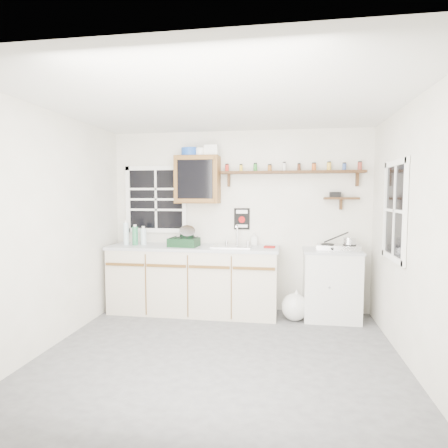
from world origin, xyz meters
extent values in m
cube|color=#4B4B4D|center=(0.00, 0.00, -0.01)|extent=(3.60, 3.20, 0.02)
cube|color=silver|center=(0.00, 0.00, 2.51)|extent=(3.60, 3.20, 0.02)
cube|color=beige|center=(-1.81, 0.00, 1.25)|extent=(0.02, 3.20, 2.50)
cube|color=beige|center=(1.81, 0.00, 1.25)|extent=(0.02, 3.20, 2.50)
cube|color=beige|center=(0.00, 1.61, 1.25)|extent=(3.60, 0.02, 2.50)
cube|color=beige|center=(0.00, -1.61, 1.25)|extent=(3.60, 0.02, 2.50)
cube|color=beige|center=(-0.58, 1.30, 0.44)|extent=(2.27, 0.60, 0.88)
cube|color=#979A9E|center=(-0.58, 1.30, 0.90)|extent=(2.31, 0.62, 0.04)
cube|color=brown|center=(-1.44, 0.99, 0.70)|extent=(0.53, 0.02, 0.03)
cube|color=brown|center=(-0.87, 0.99, 0.70)|extent=(0.53, 0.02, 0.03)
cube|color=brown|center=(-0.30, 0.99, 0.70)|extent=(0.53, 0.02, 0.03)
cube|color=brown|center=(0.27, 0.99, 0.70)|extent=(0.53, 0.02, 0.03)
cube|color=silver|center=(1.25, 1.33, 0.44)|extent=(0.70, 0.55, 0.88)
cube|color=#979A9E|center=(1.25, 1.33, 0.90)|extent=(0.73, 0.57, 0.03)
cube|color=#BCBDC1|center=(-0.05, 1.30, 0.93)|extent=(0.52, 0.44, 0.03)
cylinder|color=#BCBDC1|center=(0.00, 1.46, 1.06)|extent=(0.02, 0.02, 0.28)
cylinder|color=#BCBDC1|center=(0.00, 1.40, 1.19)|extent=(0.02, 0.14, 0.02)
cube|color=brown|center=(-0.55, 1.45, 1.82)|extent=(0.60, 0.30, 0.65)
cube|color=black|center=(-0.55, 1.29, 1.82)|extent=(0.48, 0.02, 0.52)
cylinder|color=#18439E|center=(-0.66, 1.45, 2.21)|extent=(0.24, 0.24, 0.11)
cube|color=silver|center=(-0.36, 1.45, 2.22)|extent=(0.18, 0.15, 0.14)
cylinder|color=silver|center=(-0.50, 1.40, 2.20)|extent=(0.12, 0.12, 0.10)
cube|color=#321B0D|center=(0.73, 1.51, 1.92)|extent=(1.91, 0.18, 0.04)
cube|color=#321B0D|center=(-0.13, 1.55, 1.82)|extent=(0.03, 0.10, 0.18)
cube|color=#321B0D|center=(1.58, 1.55, 1.82)|extent=(0.03, 0.10, 0.18)
cylinder|color=red|center=(-0.15, 1.51, 1.98)|extent=(0.05, 0.05, 0.09)
cylinder|color=black|center=(-0.15, 1.51, 2.03)|extent=(0.05, 0.05, 0.02)
cylinder|color=gold|center=(0.04, 1.51, 1.98)|extent=(0.04, 0.04, 0.08)
cylinder|color=black|center=(0.04, 1.51, 2.03)|extent=(0.04, 0.04, 0.02)
cylinder|color=#267226|center=(0.24, 1.51, 1.99)|extent=(0.05, 0.05, 0.09)
cylinder|color=black|center=(0.24, 1.51, 2.04)|extent=(0.05, 0.05, 0.02)
cylinder|color=#99591E|center=(0.43, 1.51, 1.98)|extent=(0.05, 0.05, 0.07)
cylinder|color=black|center=(0.43, 1.51, 2.02)|extent=(0.05, 0.05, 0.02)
cylinder|color=silver|center=(0.63, 1.51, 1.99)|extent=(0.05, 0.05, 0.10)
cylinder|color=black|center=(0.63, 1.51, 2.05)|extent=(0.04, 0.04, 0.02)
cylinder|color=#4C2614|center=(0.82, 1.51, 1.98)|extent=(0.04, 0.04, 0.08)
cylinder|color=black|center=(0.82, 1.51, 2.03)|extent=(0.04, 0.04, 0.02)
cylinder|color=#B24C19|center=(1.02, 1.51, 1.98)|extent=(0.06, 0.06, 0.09)
cylinder|color=black|center=(1.02, 1.51, 2.03)|extent=(0.05, 0.05, 0.02)
cylinder|color=gold|center=(1.21, 1.51, 1.99)|extent=(0.06, 0.06, 0.10)
cylinder|color=black|center=(1.21, 1.51, 2.05)|extent=(0.05, 0.05, 0.02)
cylinder|color=#334C8C|center=(1.41, 1.51, 1.98)|extent=(0.05, 0.05, 0.09)
cylinder|color=black|center=(1.41, 1.51, 2.03)|extent=(0.05, 0.05, 0.02)
cylinder|color=maroon|center=(1.60, 1.51, 1.99)|extent=(0.06, 0.06, 0.10)
cylinder|color=black|center=(1.60, 1.51, 2.04)|extent=(0.05, 0.05, 0.02)
cube|color=#321B0D|center=(1.38, 1.52, 1.57)|extent=(0.45, 0.15, 0.03)
cube|color=#321B0D|center=(1.38, 1.56, 1.49)|extent=(0.03, 0.08, 0.14)
cube|color=black|center=(1.30, 1.52, 1.62)|extent=(0.14, 0.10, 0.07)
cube|color=black|center=(0.05, 1.59, 1.28)|extent=(0.22, 0.01, 0.30)
cube|color=white|center=(0.05, 1.58, 1.38)|extent=(0.16, 0.00, 0.05)
cylinder|color=#A50C0C|center=(0.05, 1.58, 1.27)|extent=(0.09, 0.01, 0.09)
cube|color=white|center=(0.05, 1.58, 1.18)|extent=(0.16, 0.00, 0.04)
cube|color=black|center=(-1.20, 1.59, 1.55)|extent=(0.85, 0.02, 0.90)
cube|color=white|center=(-1.20, 1.59, 1.55)|extent=(0.93, 0.03, 0.98)
cube|color=black|center=(1.79, 0.55, 1.45)|extent=(0.02, 0.70, 1.00)
cube|color=white|center=(1.79, 0.55, 1.45)|extent=(0.03, 0.78, 1.08)
cylinder|color=silver|center=(-1.54, 1.29, 1.08)|extent=(0.07, 0.07, 0.31)
cylinder|color=silver|center=(-1.54, 1.29, 1.25)|extent=(0.04, 0.04, 0.03)
cylinder|color=#277749|center=(-1.41, 1.29, 1.05)|extent=(0.08, 0.08, 0.25)
cylinder|color=silver|center=(-1.41, 1.29, 1.19)|extent=(0.04, 0.04, 0.03)
cylinder|color=silver|center=(-1.31, 1.34, 1.04)|extent=(0.08, 0.08, 0.23)
cylinder|color=silver|center=(-1.31, 1.34, 1.17)|extent=(0.04, 0.04, 0.03)
cube|color=black|center=(-0.70, 1.26, 0.98)|extent=(0.41, 0.32, 0.11)
cylinder|color=#BCBDC1|center=(-0.65, 1.26, 1.09)|extent=(0.27, 0.29, 0.23)
imported|color=silver|center=(0.22, 1.52, 1.01)|extent=(0.10, 0.10, 0.18)
cube|color=maroon|center=(0.45, 1.32, 0.93)|extent=(0.15, 0.13, 0.02)
cube|color=#BCBDC1|center=(1.33, 1.31, 0.94)|extent=(0.57, 0.35, 0.07)
cylinder|color=black|center=(1.19, 1.31, 0.98)|extent=(0.16, 0.16, 0.01)
cylinder|color=black|center=(1.46, 1.31, 0.98)|extent=(0.16, 0.16, 0.01)
cylinder|color=#BCBDC1|center=(1.46, 1.31, 1.03)|extent=(0.16, 0.16, 0.10)
cylinder|color=black|center=(1.31, 1.38, 1.07)|extent=(0.31, 0.06, 0.16)
ellipsoid|color=silver|center=(0.78, 1.17, 0.18)|extent=(0.38, 0.34, 0.40)
cone|color=silver|center=(0.80, 1.17, 0.36)|extent=(0.11, 0.11, 0.11)
camera|label=1|loc=(0.61, -3.62, 1.62)|focal=30.00mm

